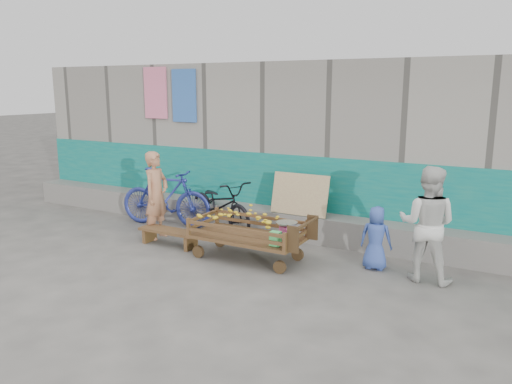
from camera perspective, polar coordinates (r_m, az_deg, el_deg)
The scene contains 9 objects.
ground at distance 6.88m, azimuth -5.11°, elevation -9.97°, with size 80.00×80.00×0.00m, color #4D4A47.
building_wall at distance 10.06m, azimuth 7.77°, elevation 5.53°, with size 12.00×3.50×3.00m.
banana_cart at distance 7.50m, azimuth -1.20°, elevation -3.83°, with size 1.82×0.83×0.78m.
bench at distance 8.35m, azimuth -9.85°, elevation -4.73°, with size 1.07×0.32×0.27m.
vendor_man at distance 8.69m, azimuth -11.31°, elevation -0.35°, with size 0.55×0.36×1.50m, color #B37754.
woman at distance 6.99m, azimuth 18.97°, elevation -3.48°, with size 0.76×0.59×1.56m, color silver.
child at distance 7.31m, azimuth 13.54°, elevation -5.12°, with size 0.45×0.29×0.92m, color #3752A7.
bicycle_dark at distance 8.99m, azimuth -4.09°, elevation -1.53°, with size 0.63×1.82×0.95m, color black.
bicycle_blue at distance 9.44m, azimuth -10.29°, elevation -0.60°, with size 0.52×1.83×1.10m, color navy.
Camera 1 is at (3.60, -5.28, 2.55)m, focal length 35.00 mm.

